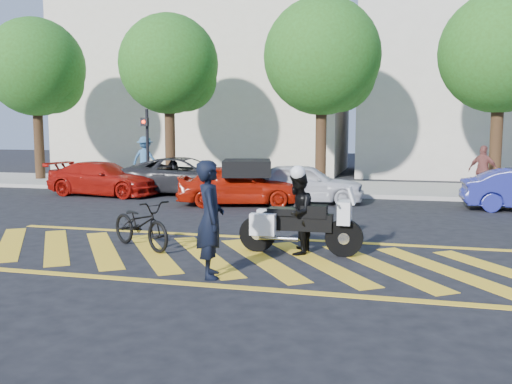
% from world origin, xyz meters
% --- Properties ---
extents(ground, '(90.00, 90.00, 0.00)m').
position_xyz_m(ground, '(0.00, 0.00, 0.00)').
color(ground, black).
rests_on(ground, ground).
extents(sidewalk, '(60.00, 5.00, 0.15)m').
position_xyz_m(sidewalk, '(0.00, 12.00, 0.07)').
color(sidewalk, '#9E998E').
rests_on(sidewalk, ground).
extents(crosswalk, '(12.33, 4.00, 0.01)m').
position_xyz_m(crosswalk, '(-0.04, 0.00, 0.00)').
color(crosswalk, yellow).
rests_on(crosswalk, ground).
extents(building_left, '(16.00, 8.00, 10.00)m').
position_xyz_m(building_left, '(-8.00, 21.00, 5.00)').
color(building_left, beige).
rests_on(building_left, ground).
extents(tree_far_left, '(4.40, 4.40, 7.41)m').
position_xyz_m(tree_far_left, '(-12.87, 12.06, 5.05)').
color(tree_far_left, black).
rests_on(tree_far_left, ground).
extents(tree_left, '(4.20, 4.20, 7.26)m').
position_xyz_m(tree_left, '(-6.37, 12.06, 4.99)').
color(tree_left, black).
rests_on(tree_left, ground).
extents(tree_center, '(4.60, 4.60, 7.56)m').
position_xyz_m(tree_center, '(0.13, 12.06, 5.10)').
color(tree_center, black).
rests_on(tree_center, ground).
extents(tree_right, '(4.40, 4.40, 7.41)m').
position_xyz_m(tree_right, '(6.63, 12.06, 5.05)').
color(tree_right, black).
rests_on(tree_right, ground).
extents(signal_pole, '(0.28, 0.43, 3.20)m').
position_xyz_m(signal_pole, '(-6.50, 9.74, 1.92)').
color(signal_pole, black).
rests_on(signal_pole, ground).
extents(officer_bike, '(0.69, 0.83, 1.93)m').
position_xyz_m(officer_bike, '(0.01, -1.42, 0.97)').
color(officer_bike, black).
rests_on(officer_bike, ground).
extents(bicycle, '(1.98, 1.56, 1.01)m').
position_xyz_m(bicycle, '(-2.10, 0.29, 0.50)').
color(bicycle, black).
rests_on(bicycle, ground).
extents(police_motorcycle, '(2.43, 0.77, 1.07)m').
position_xyz_m(police_motorcycle, '(1.11, 0.58, 0.58)').
color(police_motorcycle, black).
rests_on(police_motorcycle, ground).
extents(officer_moto, '(0.61, 0.78, 1.60)m').
position_xyz_m(officer_moto, '(1.10, 0.58, 0.80)').
color(officer_moto, black).
rests_on(officer_moto, ground).
extents(red_convertible, '(4.15, 2.48, 1.32)m').
position_xyz_m(red_convertible, '(-1.92, 6.80, 0.66)').
color(red_convertible, '#A51707').
rests_on(red_convertible, ground).
extents(parked_left, '(4.39, 2.11, 1.23)m').
position_xyz_m(parked_left, '(-7.44, 8.05, 0.62)').
color(parked_left, '#930F09').
rests_on(parked_left, ground).
extents(parked_mid_left, '(5.04, 2.46, 1.38)m').
position_xyz_m(parked_mid_left, '(-4.65, 9.20, 0.69)').
color(parked_mid_left, black).
rests_on(parked_mid_left, ground).
extents(parked_mid_right, '(4.04, 2.00, 1.32)m').
position_xyz_m(parked_mid_right, '(0.03, 7.80, 0.66)').
color(parked_mid_right, silver).
rests_on(parked_mid_right, ground).
extents(pedestrian_left, '(1.30, 0.79, 1.94)m').
position_xyz_m(pedestrian_left, '(-7.98, 12.60, 1.12)').
color(pedestrian_left, '#315C88').
rests_on(pedestrian_left, sidewalk).
extents(pedestrian_right, '(1.09, 0.86, 1.72)m').
position_xyz_m(pedestrian_right, '(5.85, 10.26, 1.01)').
color(pedestrian_right, brown).
rests_on(pedestrian_right, sidewalk).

